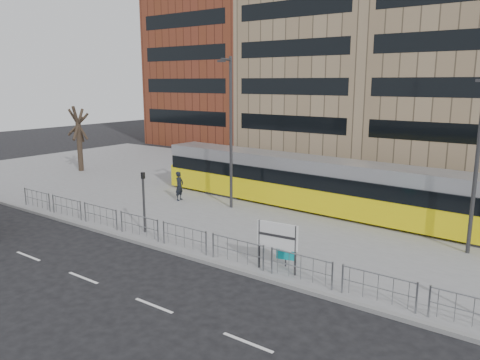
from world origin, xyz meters
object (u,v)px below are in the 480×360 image
Objects in this scene: ad_panel at (286,246)px; pedestrian at (179,186)px; traffic_light_west at (143,194)px; tram at (345,188)px; station_sign at (277,238)px; bare_tree at (77,105)px; lamp_post_east at (477,158)px; lamp_post_west at (230,128)px.

pedestrian is at bearing 139.51° from ad_panel.
tram is at bearing 55.07° from traffic_light_west.
bare_tree is at bearing 154.84° from station_sign.
ad_panel is 0.19× the size of lamp_post_east.
ad_panel is at bearing -39.10° from lamp_post_west.
pedestrian is 0.24× the size of bare_tree.
ad_panel is 10.36m from lamp_post_west.
lamp_post_west is at bearing -93.00° from pedestrian.
traffic_light_west is at bearing -95.93° from lamp_post_west.
station_sign is 8.09m from traffic_light_west.
traffic_light_west is at bearing -162.57° from pedestrian.
bare_tree is at bearing 173.41° from lamp_post_west.
bare_tree is (-30.91, 2.00, 1.33)m from lamp_post_east.
lamp_post_east is at bearing -17.42° from tram.
traffic_light_west is 15.44m from lamp_post_east.
station_sign is 12.77m from pedestrian.
traffic_light_west is at bearing 168.03° from ad_panel.
lamp_post_east reaches higher than station_sign.
lamp_post_west reaches higher than ad_panel.
traffic_light_west is 19.35m from bare_tree.
station_sign reaches higher than ad_panel.
tram is 7.93m from lamp_post_east.
pedestrian reaches higher than ad_panel.
station_sign is at bearing -19.19° from bare_tree.
lamp_post_west reaches higher than lamp_post_east.
lamp_post_west is at bearing 131.91° from station_sign.
lamp_post_west is at bearing 126.77° from ad_panel.
pedestrian is 0.21× the size of lamp_post_west.
station_sign is 9.35m from lamp_post_east.
ad_panel is 0.19× the size of bare_tree.
bare_tree reaches higher than pedestrian.
pedestrian is 0.24× the size of lamp_post_east.
tram is 2.94× the size of lamp_post_west.
lamp_post_west is 17.84m from bare_tree.
traffic_light_west reaches higher than tram.
lamp_post_west is (3.76, 0.49, 3.90)m from pedestrian.
traffic_light_west is (-6.87, -8.95, 0.43)m from tram.
traffic_light_west is at bearing -155.25° from lamp_post_east.
traffic_light_west is (-8.09, -0.31, 1.10)m from ad_panel.
tram reaches higher than station_sign.
bare_tree is at bearing 148.04° from ad_panel.
traffic_light_west is 6.99m from lamp_post_west.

